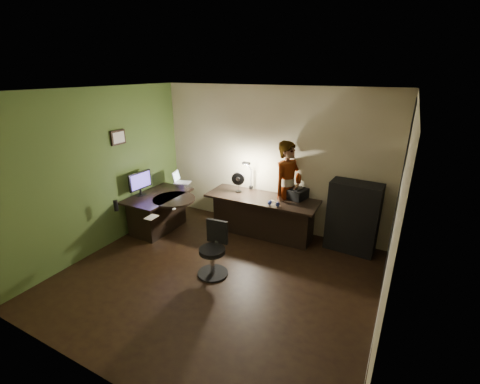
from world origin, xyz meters
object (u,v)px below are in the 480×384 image
at_px(desk_right, 261,217).
at_px(cabinet, 353,217).
at_px(person, 287,190).
at_px(desk_left, 159,212).
at_px(office_chair, 212,250).
at_px(monitor, 140,187).

relative_size(desk_right, cabinet, 1.68).
relative_size(desk_right, person, 1.14).
bearing_deg(person, desk_left, 134.05).
xyz_separation_m(office_chair, person, (0.53, 1.75, 0.48)).
height_order(desk_right, office_chair, office_chair).
height_order(desk_left, desk_right, desk_right).
distance_m(desk_left, office_chair, 1.88).
xyz_separation_m(desk_left, desk_right, (1.84, 0.70, 0.02)).
relative_size(office_chair, person, 0.46).
height_order(desk_right, cabinet, cabinet).
bearing_deg(desk_left, cabinet, 16.03).
bearing_deg(person, desk_right, 143.61).
distance_m(cabinet, monitor, 3.87).
bearing_deg(office_chair, monitor, 156.65).
bearing_deg(person, cabinet, -69.07).
bearing_deg(monitor, cabinet, 19.82).
relative_size(cabinet, monitor, 2.39).
distance_m(desk_right, office_chair, 1.50).
height_order(monitor, office_chair, monitor).
bearing_deg(office_chair, person, 67.79).
relative_size(desk_right, office_chair, 2.46).
bearing_deg(desk_left, person, 23.56).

